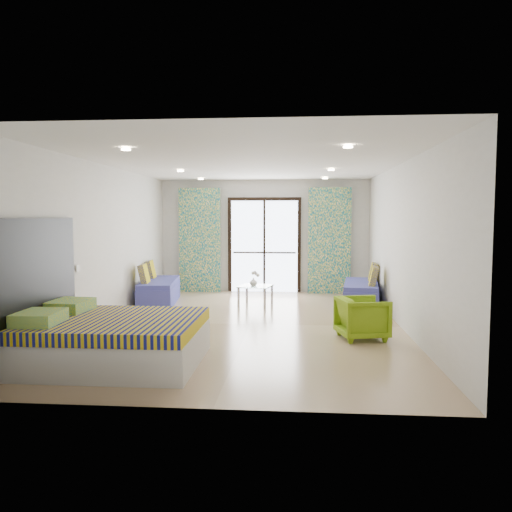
# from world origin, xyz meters

# --- Properties ---
(floor) EXTENTS (5.00, 7.50, 0.01)m
(floor) POSITION_xyz_m (0.00, 0.00, 0.00)
(floor) COLOR #A28361
(floor) RESTS_ON ground
(ceiling) EXTENTS (5.00, 7.50, 0.01)m
(ceiling) POSITION_xyz_m (0.00, 0.00, 2.70)
(ceiling) COLOR silver
(ceiling) RESTS_ON ground
(wall_back) EXTENTS (5.00, 0.01, 2.70)m
(wall_back) POSITION_xyz_m (0.00, 3.75, 1.35)
(wall_back) COLOR silver
(wall_back) RESTS_ON ground
(wall_front) EXTENTS (5.00, 0.01, 2.70)m
(wall_front) POSITION_xyz_m (0.00, -3.75, 1.35)
(wall_front) COLOR silver
(wall_front) RESTS_ON ground
(wall_left) EXTENTS (0.01, 7.50, 2.70)m
(wall_left) POSITION_xyz_m (-2.50, 0.00, 1.35)
(wall_left) COLOR silver
(wall_left) RESTS_ON ground
(wall_right) EXTENTS (0.01, 7.50, 2.70)m
(wall_right) POSITION_xyz_m (2.50, 0.00, 1.35)
(wall_right) COLOR silver
(wall_right) RESTS_ON ground
(balcony_door) EXTENTS (1.76, 0.08, 2.28)m
(balcony_door) POSITION_xyz_m (0.00, 3.72, 1.26)
(balcony_door) COLOR black
(balcony_door) RESTS_ON floor
(balcony_rail) EXTENTS (1.52, 0.03, 0.04)m
(balcony_rail) POSITION_xyz_m (0.00, 3.73, 0.95)
(balcony_rail) COLOR #595451
(balcony_rail) RESTS_ON balcony_door
(curtain_left) EXTENTS (1.00, 0.10, 2.50)m
(curtain_left) POSITION_xyz_m (-1.55, 3.57, 1.25)
(curtain_left) COLOR white
(curtain_left) RESTS_ON floor
(curtain_right) EXTENTS (1.00, 0.10, 2.50)m
(curtain_right) POSITION_xyz_m (1.55, 3.57, 1.25)
(curtain_right) COLOR white
(curtain_right) RESTS_ON floor
(downlight_a) EXTENTS (0.12, 0.12, 0.02)m
(downlight_a) POSITION_xyz_m (-1.40, -2.00, 2.67)
(downlight_a) COLOR #FFE0B2
(downlight_a) RESTS_ON ceiling
(downlight_b) EXTENTS (0.12, 0.12, 0.02)m
(downlight_b) POSITION_xyz_m (1.40, -2.00, 2.67)
(downlight_b) COLOR #FFE0B2
(downlight_b) RESTS_ON ceiling
(downlight_c) EXTENTS (0.12, 0.12, 0.02)m
(downlight_c) POSITION_xyz_m (-1.40, 1.00, 2.67)
(downlight_c) COLOR #FFE0B2
(downlight_c) RESTS_ON ceiling
(downlight_d) EXTENTS (0.12, 0.12, 0.02)m
(downlight_d) POSITION_xyz_m (1.40, 1.00, 2.67)
(downlight_d) COLOR #FFE0B2
(downlight_d) RESTS_ON ceiling
(downlight_e) EXTENTS (0.12, 0.12, 0.02)m
(downlight_e) POSITION_xyz_m (-1.40, 3.00, 2.67)
(downlight_e) COLOR #FFE0B2
(downlight_e) RESTS_ON ceiling
(downlight_f) EXTENTS (0.12, 0.12, 0.02)m
(downlight_f) POSITION_xyz_m (1.40, 3.00, 2.67)
(downlight_f) COLOR #FFE0B2
(downlight_f) RESTS_ON ceiling
(headboard) EXTENTS (0.06, 2.10, 1.50)m
(headboard) POSITION_xyz_m (-2.46, -2.40, 1.05)
(headboard) COLOR black
(headboard) RESTS_ON floor
(switch_plate) EXTENTS (0.02, 0.10, 0.10)m
(switch_plate) POSITION_xyz_m (-2.47, -1.15, 1.05)
(switch_plate) COLOR silver
(switch_plate) RESTS_ON wall_left
(bed) EXTENTS (2.08, 1.70, 0.72)m
(bed) POSITION_xyz_m (-1.48, -2.40, 0.30)
(bed) COLOR silver
(bed) RESTS_ON floor
(daybed_left) EXTENTS (0.90, 1.83, 0.87)m
(daybed_left) POSITION_xyz_m (-2.12, 1.92, 0.27)
(daybed_left) COLOR #3C3F90
(daybed_left) RESTS_ON floor
(daybed_right) EXTENTS (0.88, 1.79, 0.85)m
(daybed_right) POSITION_xyz_m (2.12, 1.97, 0.26)
(daybed_right) COLOR #3C3F90
(daybed_right) RESTS_ON floor
(coffee_table) EXTENTS (0.75, 0.75, 0.72)m
(coffee_table) POSITION_xyz_m (-0.05, 1.77, 0.37)
(coffee_table) COLOR silver
(coffee_table) RESTS_ON floor
(vase) EXTENTS (0.19, 0.19, 0.16)m
(vase) POSITION_xyz_m (-0.09, 1.73, 0.49)
(vase) COLOR white
(vase) RESTS_ON coffee_table
(armchair) EXTENTS (0.76, 0.79, 0.69)m
(armchair) POSITION_xyz_m (1.76, -0.86, 0.34)
(armchair) COLOR #78A315
(armchair) RESTS_ON floor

